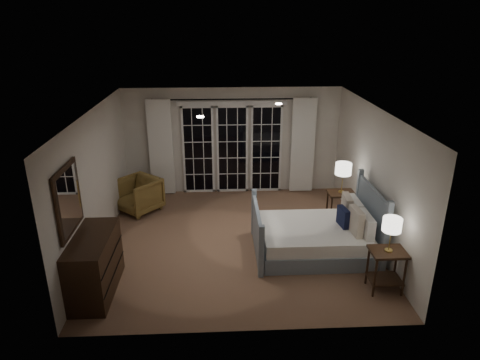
{
  "coord_description": "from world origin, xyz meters",
  "views": [
    {
      "loc": [
        -0.3,
        -7.17,
        4.01
      ],
      "look_at": [
        0.08,
        0.48,
        1.05
      ],
      "focal_mm": 32.0,
      "sensor_mm": 36.0,
      "label": 1
    }
  ],
  "objects_px": {
    "nightstand_right": "(340,203)",
    "armchair": "(138,195)",
    "nightstand_left": "(386,264)",
    "lamp_right": "(343,169)",
    "bed": "(317,236)",
    "dresser": "(95,265)",
    "lamp_left": "(392,225)"
  },
  "relations": [
    {
      "from": "bed",
      "to": "lamp_left",
      "type": "xyz_separation_m",
      "value": [
        0.8,
        -1.2,
        0.81
      ]
    },
    {
      "from": "lamp_right",
      "to": "dresser",
      "type": "xyz_separation_m",
      "value": [
        -4.36,
        -2.12,
        -0.71
      ]
    },
    {
      "from": "nightstand_left",
      "to": "armchair",
      "type": "distance_m",
      "value": 5.3
    },
    {
      "from": "lamp_right",
      "to": "dresser",
      "type": "height_order",
      "value": "lamp_right"
    },
    {
      "from": "bed",
      "to": "armchair",
      "type": "bearing_deg",
      "value": 151.36
    },
    {
      "from": "lamp_left",
      "to": "dresser",
      "type": "distance_m",
      "value": 4.5
    },
    {
      "from": "nightstand_right",
      "to": "lamp_left",
      "type": "bearing_deg",
      "value": -87.8
    },
    {
      "from": "lamp_left",
      "to": "lamp_right",
      "type": "relative_size",
      "value": 0.89
    },
    {
      "from": "dresser",
      "to": "nightstand_right",
      "type": "bearing_deg",
      "value": 25.92
    },
    {
      "from": "nightstand_left",
      "to": "dresser",
      "type": "xyz_separation_m",
      "value": [
        -4.45,
        0.18,
        0.01
      ]
    },
    {
      "from": "lamp_left",
      "to": "lamp_right",
      "type": "height_order",
      "value": "lamp_right"
    },
    {
      "from": "bed",
      "to": "nightstand_right",
      "type": "height_order",
      "value": "bed"
    },
    {
      "from": "lamp_left",
      "to": "armchair",
      "type": "relative_size",
      "value": 0.66
    },
    {
      "from": "nightstand_right",
      "to": "dresser",
      "type": "distance_m",
      "value": 4.85
    },
    {
      "from": "armchair",
      "to": "dresser",
      "type": "xyz_separation_m",
      "value": [
        -0.15,
        -2.93,
        0.1
      ]
    },
    {
      "from": "nightstand_left",
      "to": "dresser",
      "type": "relative_size",
      "value": 0.52
    },
    {
      "from": "bed",
      "to": "lamp_right",
      "type": "distance_m",
      "value": 1.57
    },
    {
      "from": "armchair",
      "to": "bed",
      "type": "bearing_deg",
      "value": 12.38
    },
    {
      "from": "lamp_left",
      "to": "lamp_right",
      "type": "xyz_separation_m",
      "value": [
        -0.09,
        2.3,
        0.05
      ]
    },
    {
      "from": "lamp_right",
      "to": "nightstand_right",
      "type": "bearing_deg",
      "value": 0.0
    },
    {
      "from": "lamp_left",
      "to": "dresser",
      "type": "relative_size",
      "value": 0.41
    },
    {
      "from": "nightstand_left",
      "to": "armchair",
      "type": "relative_size",
      "value": 0.84
    },
    {
      "from": "bed",
      "to": "nightstand_left",
      "type": "height_order",
      "value": "bed"
    },
    {
      "from": "lamp_left",
      "to": "nightstand_right",
      "type": "bearing_deg",
      "value": 92.2
    },
    {
      "from": "nightstand_left",
      "to": "lamp_right",
      "type": "distance_m",
      "value": 2.41
    },
    {
      "from": "lamp_right",
      "to": "dresser",
      "type": "relative_size",
      "value": 0.46
    },
    {
      "from": "nightstand_left",
      "to": "dresser",
      "type": "height_order",
      "value": "dresser"
    },
    {
      "from": "nightstand_right",
      "to": "lamp_right",
      "type": "bearing_deg",
      "value": 180.0
    },
    {
      "from": "nightstand_right",
      "to": "dresser",
      "type": "bearing_deg",
      "value": -154.08
    },
    {
      "from": "nightstand_right",
      "to": "lamp_right",
      "type": "distance_m",
      "value": 0.72
    },
    {
      "from": "bed",
      "to": "nightstand_left",
      "type": "bearing_deg",
      "value": -56.34
    },
    {
      "from": "nightstand_right",
      "to": "armchair",
      "type": "height_order",
      "value": "armchair"
    }
  ]
}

